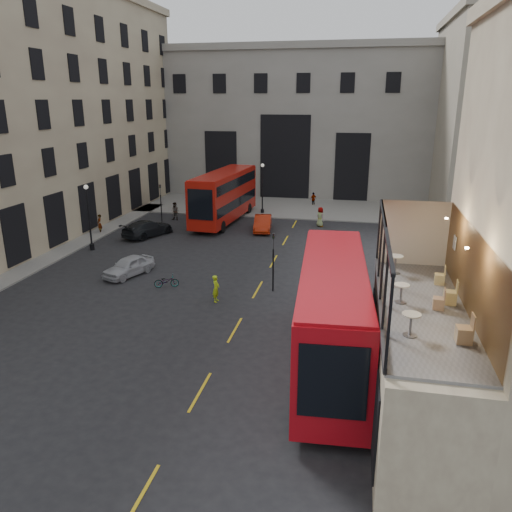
% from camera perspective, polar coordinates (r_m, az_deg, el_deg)
% --- Properties ---
extents(ground, '(140.00, 140.00, 0.00)m').
position_cam_1_polar(ground, '(21.33, -1.08, -15.85)').
color(ground, black).
rests_on(ground, ground).
extents(host_frontage, '(3.00, 11.00, 4.50)m').
position_cam_1_polar(host_frontage, '(19.94, 17.83, -11.81)').
color(host_frontage, '#C5B894').
rests_on(host_frontage, ground).
extents(cafe_floor, '(3.00, 10.00, 0.10)m').
position_cam_1_polar(cafe_floor, '(18.95, 18.47, -5.71)').
color(cafe_floor, slate).
rests_on(cafe_floor, host_frontage).
extents(gateway, '(35.00, 10.60, 18.00)m').
position_cam_1_polar(gateway, '(66.01, 4.06, 15.41)').
color(gateway, gray).
rests_on(gateway, ground).
extents(pavement_far, '(40.00, 12.00, 0.12)m').
position_cam_1_polar(pavement_far, '(57.46, 1.50, 5.77)').
color(pavement_far, slate).
rests_on(pavement_far, ground).
extents(traffic_light_near, '(0.16, 0.20, 3.80)m').
position_cam_1_polar(traffic_light_near, '(31.21, 1.99, 0.14)').
color(traffic_light_near, black).
rests_on(traffic_light_near, ground).
extents(traffic_light_far, '(0.16, 0.20, 3.80)m').
position_cam_1_polar(traffic_light_far, '(50.06, -10.84, 6.47)').
color(traffic_light_far, black).
rests_on(traffic_light_far, ground).
extents(street_lamp_a, '(0.36, 0.36, 5.33)m').
position_cam_1_polar(street_lamp_a, '(42.18, -18.50, 3.80)').
color(street_lamp_a, black).
rests_on(street_lamp_a, ground).
extents(street_lamp_b, '(0.36, 0.36, 5.33)m').
position_cam_1_polar(street_lamp_b, '(53.16, 0.74, 7.37)').
color(street_lamp_b, black).
rests_on(street_lamp_b, ground).
extents(bus_near, '(3.54, 12.41, 4.89)m').
position_cam_1_polar(bus_near, '(22.50, 8.71, -6.24)').
color(bus_near, '#A40B14').
rests_on(bus_near, ground).
extents(bus_far, '(3.77, 12.57, 4.94)m').
position_cam_1_polar(bus_far, '(49.73, -3.64, 7.09)').
color(bus_far, '#A2130B').
rests_on(bus_far, ground).
extents(car_a, '(2.85, 4.26, 1.35)m').
position_cam_1_polar(car_a, '(35.66, -14.35, -1.13)').
color(car_a, '#A5A7AE').
rests_on(car_a, ground).
extents(car_b, '(2.09, 4.50, 1.43)m').
position_cam_1_polar(car_b, '(46.42, 0.78, 3.76)').
color(car_b, '#A01F09').
rests_on(car_b, ground).
extents(car_c, '(3.84, 5.41, 1.45)m').
position_cam_1_polar(car_c, '(45.56, -12.29, 3.11)').
color(car_c, black).
rests_on(car_c, ground).
extents(bicycle, '(1.67, 1.07, 0.83)m').
position_cam_1_polar(bicycle, '(33.00, -10.19, -2.85)').
color(bicycle, gray).
rests_on(bicycle, ground).
extents(cyclist, '(0.40, 0.61, 1.67)m').
position_cam_1_polar(cyclist, '(30.17, -4.60, -3.73)').
color(cyclist, '#AFD716').
rests_on(cyclist, ground).
extents(pedestrian_a, '(1.01, 0.86, 1.82)m').
position_cam_1_polar(pedestrian_a, '(51.19, -9.22, 5.06)').
color(pedestrian_a, gray).
rests_on(pedestrian_a, ground).
extents(pedestrian_b, '(1.22, 1.47, 1.97)m').
position_cam_1_polar(pedestrian_b, '(55.96, -2.10, 6.41)').
color(pedestrian_b, gray).
rests_on(pedestrian_b, ground).
extents(pedestrian_c, '(0.91, 0.91, 1.55)m').
position_cam_1_polar(pedestrian_c, '(57.91, 6.57, 6.47)').
color(pedestrian_c, gray).
rests_on(pedestrian_c, ground).
extents(pedestrian_d, '(1.06, 1.08, 1.88)m').
position_cam_1_polar(pedestrian_d, '(48.35, 7.35, 4.45)').
color(pedestrian_d, gray).
rests_on(pedestrian_d, ground).
extents(pedestrian_e, '(0.62, 0.74, 1.74)m').
position_cam_1_polar(pedestrian_e, '(47.73, -17.46, 3.52)').
color(pedestrian_e, gray).
rests_on(pedestrian_e, ground).
extents(cafe_table_near, '(0.60, 0.60, 0.75)m').
position_cam_1_polar(cafe_table_near, '(16.45, 17.29, -7.12)').
color(cafe_table_near, beige).
rests_on(cafe_table_near, cafe_floor).
extents(cafe_table_mid, '(0.57, 0.57, 0.71)m').
position_cam_1_polar(cafe_table_mid, '(18.94, 16.28, -3.82)').
color(cafe_table_mid, white).
rests_on(cafe_table_mid, cafe_floor).
extents(cafe_table_far, '(0.62, 0.62, 0.77)m').
position_cam_1_polar(cafe_table_far, '(22.07, 15.66, -0.61)').
color(cafe_table_far, silver).
rests_on(cafe_table_far, cafe_floor).
extents(cafe_chair_a, '(0.47, 0.47, 0.94)m').
position_cam_1_polar(cafe_chair_a, '(16.66, 22.73, -8.20)').
color(cafe_chair_a, tan).
rests_on(cafe_chair_a, cafe_floor).
extents(cafe_chair_b, '(0.42, 0.42, 0.79)m').
position_cam_1_polar(cafe_chair_b, '(18.89, 20.17, -5.02)').
color(cafe_chair_b, tan).
rests_on(cafe_chair_b, cafe_floor).
extents(cafe_chair_c, '(0.48, 0.48, 0.90)m').
position_cam_1_polar(cafe_chair_c, '(19.49, 21.33, -4.34)').
color(cafe_chair_c, '#D9C47D').
rests_on(cafe_chair_c, cafe_floor).
extents(cafe_chair_d, '(0.42, 0.42, 0.78)m').
position_cam_1_polar(cafe_chair_d, '(21.41, 20.28, -2.41)').
color(cafe_chair_d, '#DBC57E').
rests_on(cafe_chair_d, cafe_floor).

